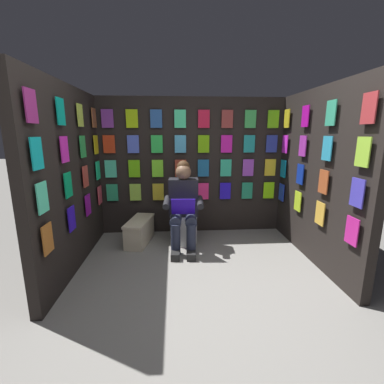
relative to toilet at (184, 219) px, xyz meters
name	(u,v)px	position (x,y,z in m)	size (l,w,h in m)	color
ground_plane	(207,313)	(-0.14, 1.64, -0.33)	(30.00, 30.00, 0.00)	gray
display_wall_back	(192,166)	(-0.14, -0.43, 0.72)	(2.91, 0.14, 2.08)	black
display_wall_left	(318,176)	(-1.60, 0.63, 0.72)	(0.14, 2.03, 2.08)	black
display_wall_right	(70,179)	(1.31, 0.63, 0.72)	(0.14, 2.03, 2.08)	black
toilet	(184,219)	(0.00, 0.00, 0.00)	(0.41, 0.56, 0.77)	white
person_reading	(183,205)	(0.01, 0.23, 0.27)	(0.54, 0.70, 1.19)	black
comic_longbox_near	(140,231)	(0.64, 0.03, -0.15)	(0.39, 0.71, 0.34)	beige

